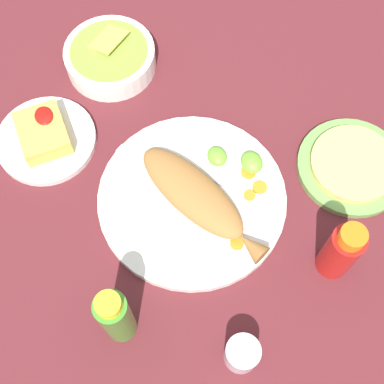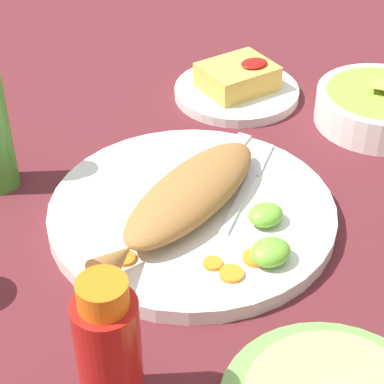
% 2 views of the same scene
% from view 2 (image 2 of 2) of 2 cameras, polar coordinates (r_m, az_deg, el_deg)
% --- Properties ---
extents(ground_plane, '(4.00, 4.00, 0.00)m').
position_cam_2_polar(ground_plane, '(0.80, -0.00, -2.18)').
color(ground_plane, '#561E23').
extents(main_plate, '(0.33, 0.33, 0.02)m').
position_cam_2_polar(main_plate, '(0.79, -0.00, -1.68)').
color(main_plate, silver).
rests_on(main_plate, ground_plane).
extents(fried_fish, '(0.27, 0.16, 0.04)m').
position_cam_2_polar(fried_fish, '(0.77, -0.47, -0.40)').
color(fried_fish, '#996633').
rests_on(fried_fish, main_plate).
extents(fork_near, '(0.17, 0.10, 0.00)m').
position_cam_2_polar(fork_near, '(0.85, 2.23, 2.14)').
color(fork_near, silver).
rests_on(fork_near, main_plate).
extents(fork_far, '(0.15, 0.12, 0.00)m').
position_cam_2_polar(fork_far, '(0.83, 4.79, 1.05)').
color(fork_far, silver).
rests_on(fork_far, main_plate).
extents(carrot_slice_near, '(0.02, 0.02, 0.00)m').
position_cam_2_polar(carrot_slice_near, '(0.72, -5.57, -5.43)').
color(carrot_slice_near, orange).
rests_on(carrot_slice_near, main_plate).
extents(carrot_slice_mid, '(0.02, 0.02, 0.00)m').
position_cam_2_polar(carrot_slice_mid, '(0.71, 1.71, -5.87)').
color(carrot_slice_mid, orange).
rests_on(carrot_slice_mid, main_plate).
extents(carrot_slice_far, '(0.03, 0.03, 0.00)m').
position_cam_2_polar(carrot_slice_far, '(0.70, 3.25, -6.71)').
color(carrot_slice_far, orange).
rests_on(carrot_slice_far, main_plate).
extents(carrot_slice_extra, '(0.03, 0.03, 0.00)m').
position_cam_2_polar(carrot_slice_extra, '(0.72, 5.22, -5.39)').
color(carrot_slice_extra, orange).
rests_on(carrot_slice_extra, main_plate).
extents(lime_wedge_main, '(0.04, 0.04, 0.02)m').
position_cam_2_polar(lime_wedge_main, '(0.71, 6.45, -4.91)').
color(lime_wedge_main, '#6BB233').
rests_on(lime_wedge_main, main_plate).
extents(lime_wedge_side, '(0.04, 0.03, 0.02)m').
position_cam_2_polar(lime_wedge_side, '(0.76, 6.07, -1.88)').
color(lime_wedge_side, '#6BB233').
rests_on(lime_wedge_side, main_plate).
extents(hot_sauce_bottle_red, '(0.05, 0.05, 0.14)m').
position_cam_2_polar(hot_sauce_bottle_red, '(0.58, -6.85, -12.79)').
color(hot_sauce_bottle_red, '#B21914').
rests_on(hot_sauce_bottle_red, ground_plane).
extents(side_plate_fries, '(0.18, 0.18, 0.01)m').
position_cam_2_polar(side_plate_fries, '(1.03, 3.67, 8.20)').
color(side_plate_fries, silver).
rests_on(side_plate_fries, ground_plane).
extents(fries_pile, '(0.10, 0.08, 0.04)m').
position_cam_2_polar(fries_pile, '(1.02, 3.77, 9.46)').
color(fries_pile, gold).
rests_on(fries_pile, side_plate_fries).
extents(guacamole_bowl, '(0.17, 0.17, 0.06)m').
position_cam_2_polar(guacamole_bowl, '(0.99, 15.18, 6.88)').
color(guacamole_bowl, white).
rests_on(guacamole_bowl, ground_plane).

